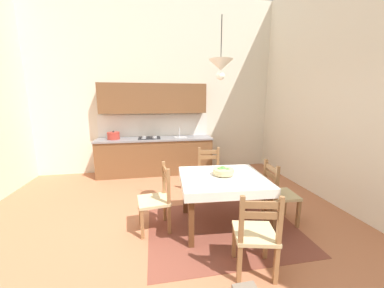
% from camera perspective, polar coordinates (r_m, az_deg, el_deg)
% --- Properties ---
extents(ground_plane, '(6.47, 6.41, 0.10)m').
position_cam_1_polar(ground_plane, '(3.29, -6.53, -22.87)').
color(ground_plane, '#B7704C').
extents(wall_back, '(6.47, 0.12, 4.27)m').
position_cam_1_polar(wall_back, '(5.70, -9.09, 14.59)').
color(wall_back, silver).
rests_on(wall_back, ground_plane).
extents(wall_right, '(0.12, 6.41, 4.27)m').
position_cam_1_polar(wall_right, '(4.17, 39.96, 13.45)').
color(wall_right, silver).
rests_on(wall_right, ground_plane).
extents(area_rug, '(2.10, 1.60, 0.01)m').
position_cam_1_polar(area_rug, '(3.36, 8.23, -21.09)').
color(area_rug, brown).
rests_on(area_rug, ground_plane).
extents(kitchen_cabinetry, '(2.79, 0.63, 2.20)m').
position_cam_1_polar(kitchen_cabinetry, '(5.44, -9.72, 1.18)').
color(kitchen_cabinetry, brown).
rests_on(kitchen_cabinetry, ground_plane).
extents(dining_table, '(1.23, 1.11, 0.75)m').
position_cam_1_polar(dining_table, '(3.16, 7.97, -10.65)').
color(dining_table, brown).
rests_on(dining_table, ground_plane).
extents(dining_chair_window_side, '(0.45, 0.45, 0.93)m').
position_cam_1_polar(dining_chair_window_side, '(3.53, 21.77, -12.12)').
color(dining_chair_window_side, '#D1BC89').
rests_on(dining_chair_window_side, ground_plane).
extents(dining_chair_camera_side, '(0.50, 0.50, 0.93)m').
position_cam_1_polar(dining_chair_camera_side, '(2.51, 16.40, -21.89)').
color(dining_chair_camera_side, '#D1BC89').
rests_on(dining_chair_camera_side, ground_plane).
extents(dining_chair_tv_side, '(0.47, 0.47, 0.93)m').
position_cam_1_polar(dining_chair_tv_side, '(3.16, -9.28, -14.19)').
color(dining_chair_tv_side, '#D1BC89').
rests_on(dining_chair_tv_side, ground_plane).
extents(dining_chair_kitchen_side, '(0.47, 0.47, 0.93)m').
position_cam_1_polar(dining_chair_kitchen_side, '(4.11, 4.59, -7.99)').
color(dining_chair_kitchen_side, '#D1BC89').
rests_on(dining_chair_kitchen_side, ground_plane).
extents(fruit_bowl, '(0.30, 0.30, 0.12)m').
position_cam_1_polar(fruit_bowl, '(3.14, 8.21, -7.08)').
color(fruit_bowl, tan).
rests_on(fruit_bowl, dining_table).
extents(pendant_lamp, '(0.32, 0.32, 0.81)m').
position_cam_1_polar(pendant_lamp, '(3.09, 7.56, 19.74)').
color(pendant_lamp, black).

